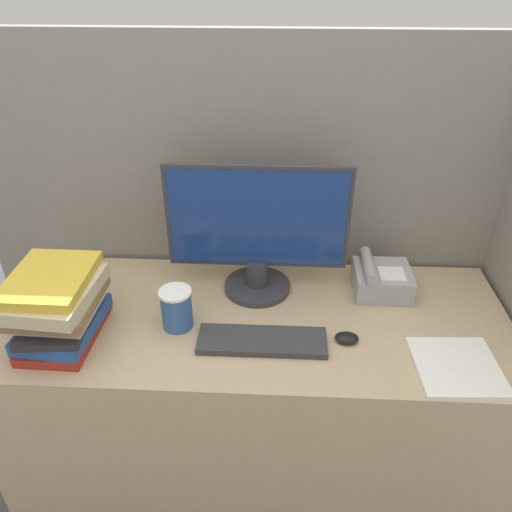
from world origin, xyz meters
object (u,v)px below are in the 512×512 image
(keyboard, at_px, (262,341))
(coffee_cup, at_px, (177,308))
(desk_telephone, at_px, (381,279))
(mouse, at_px, (347,338))
(monitor, at_px, (258,234))
(book_stack, at_px, (57,306))

(keyboard, xyz_separation_m, coffee_cup, (-0.26, 0.07, 0.05))
(coffee_cup, distance_m, desk_telephone, 0.68)
(mouse, xyz_separation_m, desk_telephone, (0.14, 0.26, 0.03))
(monitor, relative_size, desk_telephone, 3.15)
(keyboard, relative_size, mouse, 5.36)
(coffee_cup, xyz_separation_m, desk_telephone, (0.64, 0.21, -0.02))
(monitor, distance_m, desk_telephone, 0.44)
(mouse, relative_size, desk_telephone, 0.38)
(keyboard, distance_m, mouse, 0.25)
(keyboard, height_order, mouse, mouse)
(monitor, distance_m, book_stack, 0.63)
(keyboard, relative_size, book_stack, 1.19)
(book_stack, distance_m, desk_telephone, 1.01)
(monitor, height_order, mouse, monitor)
(coffee_cup, height_order, book_stack, book_stack)
(mouse, bearing_deg, monitor, 137.02)
(monitor, xyz_separation_m, mouse, (0.27, -0.25, -0.20))
(mouse, bearing_deg, keyboard, -174.68)
(mouse, xyz_separation_m, book_stack, (-0.83, -0.02, 0.10))
(keyboard, bearing_deg, coffee_cup, 165.04)
(coffee_cup, relative_size, desk_telephone, 0.70)
(monitor, relative_size, mouse, 8.23)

